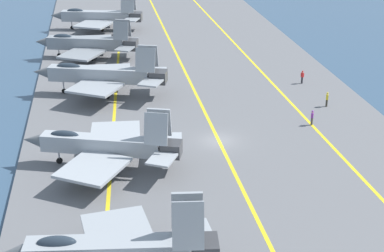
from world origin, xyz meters
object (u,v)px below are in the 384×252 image
at_px(crew_purple_vest, 312,117).
at_px(parked_jet_second, 113,252).
at_px(crew_yellow_vest, 327,99).
at_px(parked_jet_fourth, 102,75).
at_px(parked_jet_sixth, 98,16).
at_px(parked_jet_third, 105,145).
at_px(parked_jet_fifth, 88,43).
at_px(crew_red_vest, 302,76).

bearing_deg(crew_purple_vest, parked_jet_second, 136.27).
distance_m(parked_jet_second, crew_yellow_vest, 39.90).
relative_size(parked_jet_fourth, parked_jet_sixth, 1.05).
bearing_deg(crew_yellow_vest, parked_jet_third, 113.52).
distance_m(parked_jet_sixth, crew_yellow_vest, 50.60).
xyz_separation_m(parked_jet_second, parked_jet_third, (17.65, 0.05, -0.10)).
height_order(parked_jet_third, crew_yellow_vest, parked_jet_third).
bearing_deg(parked_jet_fourth, crew_purple_vest, -120.65).
bearing_deg(parked_jet_fifth, parked_jet_sixth, -5.88).
height_order(parked_jet_sixth, crew_red_vest, parked_jet_sixth).
bearing_deg(parked_jet_second, crew_red_vest, -35.15).
height_order(parked_jet_sixth, crew_purple_vest, parked_jet_sixth).
bearing_deg(crew_purple_vest, parked_jet_sixth, 25.56).
distance_m(parked_jet_fourth, parked_jet_fifth, 16.92).
distance_m(crew_red_vest, crew_yellow_vest, 8.66).
relative_size(parked_jet_fourth, parked_jet_fifth, 1.08).
relative_size(parked_jet_third, parked_jet_fourth, 0.90).
relative_size(crew_red_vest, crew_purple_vest, 1.02).
height_order(parked_jet_second, crew_red_vest, parked_jet_second).
xyz_separation_m(parked_jet_sixth, crew_yellow_vest, (-42.92, -26.76, -1.45)).
height_order(crew_yellow_vest, crew_purple_vest, crew_yellow_vest).
bearing_deg(parked_jet_third, crew_yellow_vest, -66.48).
bearing_deg(parked_jet_sixth, crew_purple_vest, -154.44).
bearing_deg(parked_jet_second, parked_jet_fifth, 1.71).
bearing_deg(crew_purple_vest, parked_jet_fourth, 59.35).
xyz_separation_m(parked_jet_fifth, crew_red_vest, (-16.67, -28.43, -1.29)).
height_order(parked_jet_fourth, parked_jet_fifth, parked_jet_fourth).
height_order(parked_jet_fifth, parked_jet_sixth, parked_jet_sixth).
height_order(parked_jet_fifth, crew_red_vest, parked_jet_fifth).
bearing_deg(parked_jet_second, crew_yellow_vest, -42.50).
distance_m(parked_jet_second, parked_jet_fifth, 54.75).
xyz_separation_m(parked_jet_fourth, crew_red_vest, (0.16, -26.69, -1.75)).
bearing_deg(parked_jet_second, parked_jet_third, 0.16).
bearing_deg(parked_jet_third, parked_jet_fourth, -0.44).
bearing_deg(parked_jet_fourth, parked_jet_sixth, -0.12).
xyz_separation_m(parked_jet_sixth, crew_red_vest, (-34.26, -26.62, -1.47)).
height_order(parked_jet_third, parked_jet_fifth, parked_jet_third).
bearing_deg(crew_red_vest, parked_jet_fourth, 90.35).
distance_m(parked_jet_third, parked_jet_sixth, 54.66).
bearing_deg(crew_purple_vest, parked_jet_third, 105.80).
distance_m(parked_jet_second, crew_purple_vest, 33.56).
bearing_deg(parked_jet_second, parked_jet_sixth, -0.14).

